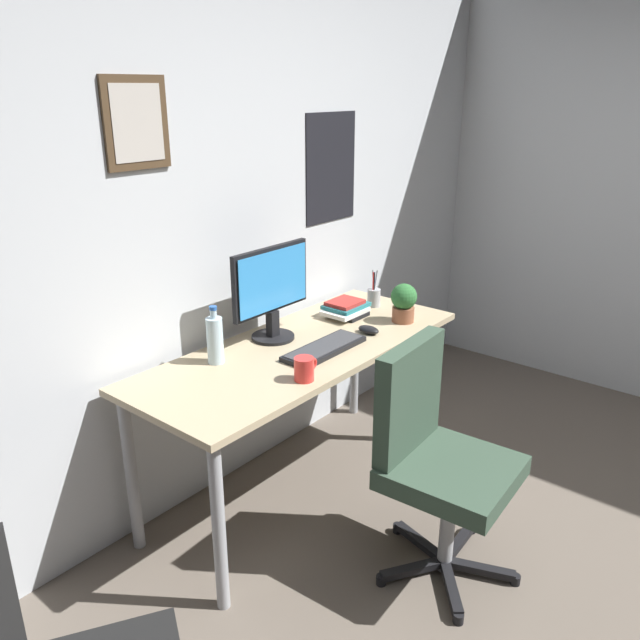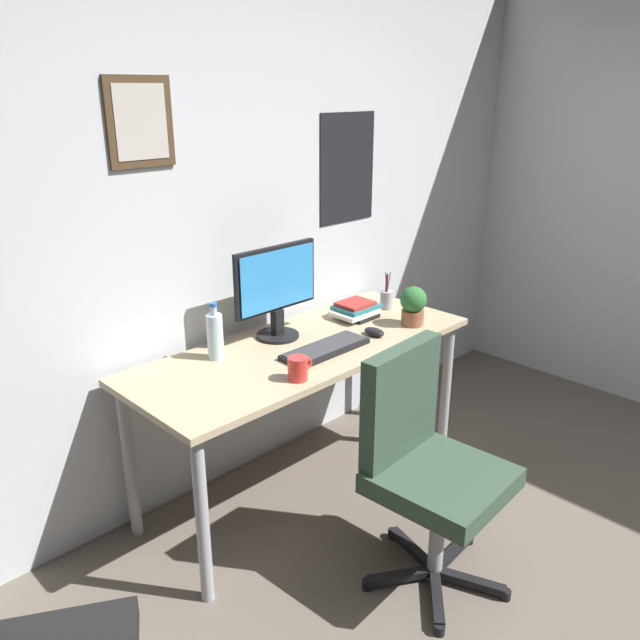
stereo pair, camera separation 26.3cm
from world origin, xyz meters
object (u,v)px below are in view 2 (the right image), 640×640
coffee_mug_near (298,368)px  water_bottle (215,336)px  keyboard (325,349)px  book_stack_left (356,310)px  monitor (276,288)px  office_chair (425,457)px  potted_plant (413,305)px  computer_mouse (374,332)px  pen_cup (387,299)px

coffee_mug_near → water_bottle: bearing=105.1°
keyboard → book_stack_left: bearing=25.5°
monitor → book_stack_left: 0.51m
office_chair → water_bottle: bearing=108.5°
potted_plant → book_stack_left: potted_plant is taller
monitor → potted_plant: monitor is taller
computer_mouse → book_stack_left: bearing=61.0°
computer_mouse → coffee_mug_near: 0.59m
water_bottle → book_stack_left: bearing=-5.2°
potted_plant → office_chair: bearing=-138.5°
computer_mouse → pen_cup: size_ratio=0.55×
keyboard → coffee_mug_near: size_ratio=3.63×
keyboard → office_chair: bearing=-98.0°
computer_mouse → potted_plant: potted_plant is taller
keyboard → pen_cup: 0.67m
office_chair → keyboard: office_chair is taller
monitor → pen_cup: (0.68, -0.10, -0.19)m
monitor → coffee_mug_near: size_ratio=3.88×
pen_cup → water_bottle: bearing=174.6°
potted_plant → monitor: bearing=149.0°
keyboard → water_bottle: 0.49m
keyboard → computer_mouse: 0.30m
computer_mouse → water_bottle: bearing=156.1°
keyboard → computer_mouse: size_ratio=3.91×
monitor → pen_cup: size_ratio=2.30×
computer_mouse → book_stack_left: size_ratio=0.46×
monitor → potted_plant: 0.69m
monitor → water_bottle: bearing=-179.4°
computer_mouse → potted_plant: size_ratio=0.56×
keyboard → potted_plant: 0.55m
water_bottle → potted_plant: (0.93, -0.34, -0.00)m
office_chair → pen_cup: size_ratio=4.75×
coffee_mug_near → pen_cup: 0.97m
book_stack_left → monitor: bearing=170.4°
coffee_mug_near → potted_plant: size_ratio=0.61×
office_chair → monitor: 1.02m
potted_plant → book_stack_left: 0.30m
computer_mouse → monitor: bearing=137.3°
water_bottle → book_stack_left: size_ratio=1.05×
monitor → coffee_mug_near: bearing=-121.0°
office_chair → water_bottle: 1.00m
monitor → water_bottle: 0.38m
water_bottle → book_stack_left: (0.82, -0.07, -0.07)m
keyboard → computer_mouse: (0.30, -0.03, 0.01)m
office_chair → coffee_mug_near: (-0.19, 0.50, 0.27)m
keyboard → computer_mouse: computer_mouse is taller
office_chair → monitor: bearing=86.7°
monitor → keyboard: bearing=-82.9°
monitor → book_stack_left: monitor is taller
monitor → water_bottle: size_ratio=1.82×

